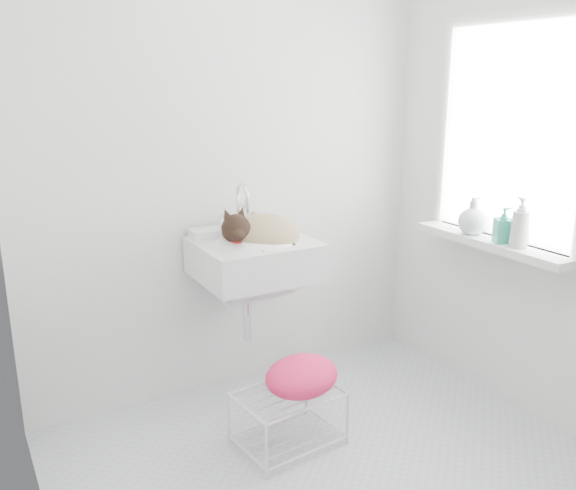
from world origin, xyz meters
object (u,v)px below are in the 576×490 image
bottle_b (502,243)px  cat (258,233)px  bottle_c (471,234)px  wire_rack (288,415)px  bottle_a (518,247)px  sink (254,241)px

bottle_b → cat: bearing=149.2°
bottle_b → bottle_c: bearing=90.0°
wire_rack → bottle_a: 1.31m
sink → wire_rack: (-0.06, -0.43, -0.70)m
bottle_b → bottle_a: bearing=-90.0°
sink → bottle_a: 1.24m
wire_rack → bottle_a: size_ratio=2.20×
cat → bottle_a: cat is taller
bottle_a → bottle_c: 0.29m
sink → wire_rack: 0.82m
wire_rack → bottle_c: bearing=0.5°
sink → cat: 0.04m
sink → cat: (0.01, -0.02, 0.04)m
bottle_c → wire_rack: bearing=-179.5°
sink → bottle_c: 1.10m
wire_rack → bottle_b: (1.07, -0.18, 0.70)m
bottle_c → sink: bearing=157.5°
bottle_a → bottle_c: bottle_a is taller
bottle_c → bottle_b: bearing=-90.0°
bottle_b → bottle_c: (0.00, 0.19, 0.00)m
wire_rack → bottle_b: size_ratio=2.54×
cat → bottle_c: bearing=-15.8°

